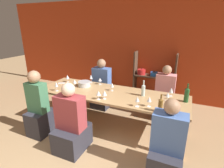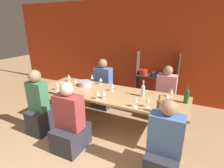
{
  "view_description": "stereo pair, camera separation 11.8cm",
  "coord_description": "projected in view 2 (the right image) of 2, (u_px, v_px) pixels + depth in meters",
  "views": [
    {
      "loc": [
        1.41,
        -1.01,
        2.04
      ],
      "look_at": [
        0.1,
        1.98,
        0.91
      ],
      "focal_mm": 28.0,
      "sensor_mm": 36.0,
      "label": 1
    },
    {
      "loc": [
        1.52,
        -0.96,
        2.04
      ],
      "look_at": [
        0.1,
        1.98,
        0.91
      ],
      "focal_mm": 28.0,
      "sensor_mm": 36.0,
      "label": 2
    }
  ],
  "objects": [
    {
      "name": "wine_glass_empty_d",
      "position": [
        75.0,
        81.0,
        3.73
      ],
      "size": [
        0.07,
        0.07,
        0.16
      ],
      "color": "white",
      "rests_on": "dining_table"
    },
    {
      "name": "wine_bottle_green",
      "position": [
        159.0,
        106.0,
        2.61
      ],
      "size": [
        0.07,
        0.07,
        0.29
      ],
      "color": "brown",
      "rests_on": "dining_table"
    },
    {
      "name": "wine_glass_red_d",
      "position": [
        101.0,
        80.0,
        3.86
      ],
      "size": [
        0.08,
        0.08,
        0.15
      ],
      "color": "white",
      "rests_on": "dining_table"
    },
    {
      "name": "wall_back_red",
      "position": [
        137.0,
        50.0,
        4.92
      ],
      "size": [
        8.8,
        0.06,
        2.7
      ],
      "color": "#B23819",
      "rests_on": "ground_plane"
    },
    {
      "name": "person_far_b",
      "position": [
        165.0,
        100.0,
        3.84
      ],
      "size": [
        0.4,
        0.51,
        1.22
      ],
      "rotation": [
        0.0,
        0.0,
        3.14
      ],
      "color": "#2D2D38",
      "rests_on": "ground_plane"
    },
    {
      "name": "person_far_a",
      "position": [
        103.0,
        90.0,
        4.44
      ],
      "size": [
        0.43,
        0.54,
        1.24
      ],
      "rotation": [
        0.0,
        0.0,
        3.14
      ],
      "color": "#2D2D38",
      "rests_on": "ground_plane"
    },
    {
      "name": "wine_glass_red_a",
      "position": [
        171.0,
        91.0,
        3.18
      ],
      "size": [
        0.07,
        0.07,
        0.17
      ],
      "color": "white",
      "rests_on": "dining_table"
    },
    {
      "name": "wine_glass_red_c",
      "position": [
        104.0,
        93.0,
        3.11
      ],
      "size": [
        0.08,
        0.08,
        0.16
      ],
      "color": "white",
      "rests_on": "dining_table"
    },
    {
      "name": "person_near_a",
      "position": [
        70.0,
        126.0,
        2.91
      ],
      "size": [
        0.46,
        0.57,
        1.19
      ],
      "color": "#2D2D38",
      "rests_on": "ground_plane"
    },
    {
      "name": "dining_table",
      "position": [
        110.0,
        96.0,
        3.44
      ],
      "size": [
        2.95,
        0.94,
        0.76
      ],
      "color": "tan",
      "rests_on": "ground_plane"
    },
    {
      "name": "wine_glass_white_b",
      "position": [
        92.0,
        77.0,
        3.99
      ],
      "size": [
        0.07,
        0.07,
        0.18
      ],
      "color": "white",
      "rests_on": "dining_table"
    },
    {
      "name": "person_near_b",
      "position": [
        164.0,
        150.0,
        2.36
      ],
      "size": [
        0.44,
        0.54,
        1.16
      ],
      "color": "#2D2D38",
      "rests_on": "ground_plane"
    },
    {
      "name": "wine_glass_empty_a",
      "position": [
        69.0,
        77.0,
        4.03
      ],
      "size": [
        0.08,
        0.08,
        0.17
      ],
      "color": "white",
      "rests_on": "dining_table"
    },
    {
      "name": "wine_glass_empty_c",
      "position": [
        136.0,
        100.0,
        2.79
      ],
      "size": [
        0.07,
        0.07,
        0.17
      ],
      "color": "white",
      "rests_on": "dining_table"
    },
    {
      "name": "wine_glass_red_b",
      "position": [
        148.0,
        100.0,
        2.78
      ],
      "size": [
        0.07,
        0.07,
        0.17
      ],
      "color": "white",
      "rests_on": "dining_table"
    },
    {
      "name": "wine_glass_red_e",
      "position": [
        57.0,
        84.0,
        3.5
      ],
      "size": [
        0.06,
        0.06,
        0.19
      ],
      "color": "white",
      "rests_on": "dining_table"
    },
    {
      "name": "person_near_c",
      "position": [
        40.0,
        110.0,
        3.34
      ],
      "size": [
        0.36,
        0.45,
        1.26
      ],
      "color": "#2D2D38",
      "rests_on": "ground_plane"
    },
    {
      "name": "wine_glass_white_c",
      "position": [
        167.0,
        96.0,
        2.97
      ],
      "size": [
        0.07,
        0.07,
        0.16
      ],
      "color": "white",
      "rests_on": "dining_table"
    },
    {
      "name": "wine_glass_empty_b",
      "position": [
        98.0,
        93.0,
        3.08
      ],
      "size": [
        0.08,
        0.08,
        0.16
      ],
      "color": "white",
      "rests_on": "dining_table"
    },
    {
      "name": "wine_bottle_dark",
      "position": [
        143.0,
        90.0,
        3.21
      ],
      "size": [
        0.07,
        0.07,
        0.31
      ],
      "color": "#B2C6C1",
      "rests_on": "dining_table"
    },
    {
      "name": "shelf_unit",
      "position": [
        156.0,
        82.0,
        4.77
      ],
      "size": [
        1.11,
        0.3,
        1.33
      ],
      "color": "#4C3828",
      "rests_on": "ground_plane"
    },
    {
      "name": "wine_bottle_amber",
      "position": [
        187.0,
        96.0,
        2.93
      ],
      "size": [
        0.08,
        0.08,
        0.33
      ],
      "color": "#1E4C23",
      "rests_on": "dining_table"
    },
    {
      "name": "mixing_bowl",
      "position": [
        85.0,
        83.0,
        3.77
      ],
      "size": [
        0.28,
        0.28,
        0.11
      ],
      "color": "#B7BABC",
      "rests_on": "dining_table"
    },
    {
      "name": "cell_phone",
      "position": [
        63.0,
        82.0,
        3.99
      ],
      "size": [
        0.16,
        0.14,
        0.01
      ],
      "color": "silver",
      "rests_on": "dining_table"
    },
    {
      "name": "wine_glass_white_a",
      "position": [
        112.0,
        85.0,
        3.48
      ],
      "size": [
        0.07,
        0.07,
        0.17
      ],
      "color": "white",
      "rests_on": "dining_table"
    }
  ]
}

